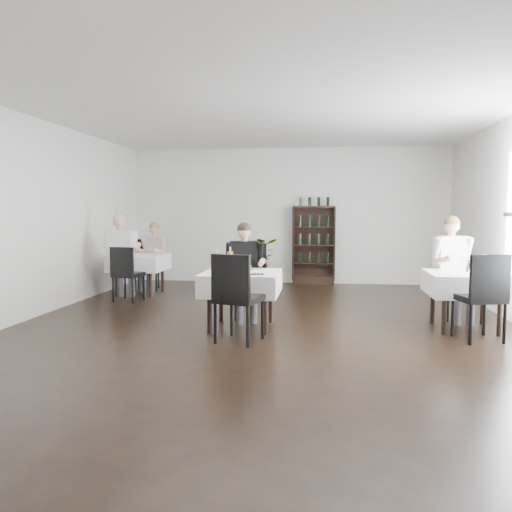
# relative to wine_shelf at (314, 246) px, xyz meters

# --- Properties ---
(room_shell) EXTENTS (9.00, 9.00, 9.00)m
(room_shell) POSITION_rel_wine_shelf_xyz_m (-0.60, -4.31, 0.65)
(room_shell) COLOR black
(room_shell) RESTS_ON ground
(wine_shelf) EXTENTS (0.90, 0.28, 1.75)m
(wine_shelf) POSITION_rel_wine_shelf_xyz_m (0.00, 0.00, 0.00)
(wine_shelf) COLOR black
(wine_shelf) RESTS_ON ground
(main_table) EXTENTS (1.03, 1.03, 0.77)m
(main_table) POSITION_rel_wine_shelf_xyz_m (-0.90, -4.31, -0.23)
(main_table) COLOR black
(main_table) RESTS_ON ground
(left_table) EXTENTS (0.98, 0.98, 0.77)m
(left_table) POSITION_rel_wine_shelf_xyz_m (-3.30, -1.81, -0.23)
(left_table) COLOR black
(left_table) RESTS_ON ground
(right_table) EXTENTS (0.98, 0.98, 0.77)m
(right_table) POSITION_rel_wine_shelf_xyz_m (2.10, -4.01, -0.23)
(right_table) COLOR black
(right_table) RESTS_ON ground
(potted_tree) EXTENTS (1.17, 1.10, 1.02)m
(potted_tree) POSITION_rel_wine_shelf_xyz_m (-1.25, -0.15, -0.34)
(potted_tree) COLOR #265C1F
(potted_tree) RESTS_ON ground
(main_chair_far) EXTENTS (0.59, 0.59, 1.11)m
(main_chair_far) POSITION_rel_wine_shelf_xyz_m (-0.89, -3.59, -0.21)
(main_chair_far) COLOR black
(main_chair_far) RESTS_ON ground
(main_chair_near) EXTENTS (0.62, 0.62, 1.09)m
(main_chair_near) POSITION_rel_wine_shelf_xyz_m (-0.84, -5.13, -0.23)
(main_chair_near) COLOR black
(main_chair_near) RESTS_ON ground
(left_chair_far) EXTENTS (0.56, 0.57, 1.03)m
(left_chair_far) POSITION_rel_wine_shelf_xyz_m (-3.36, -1.21, -0.26)
(left_chair_far) COLOR black
(left_chair_far) RESTS_ON ground
(left_chair_near) EXTENTS (0.51, 0.52, 0.98)m
(left_chair_near) POSITION_rel_wine_shelf_xyz_m (-3.24, -2.63, -0.29)
(left_chair_near) COLOR black
(left_chair_near) RESTS_ON ground
(right_chair_far) EXTENTS (0.46, 0.46, 0.91)m
(right_chair_far) POSITION_rel_wine_shelf_xyz_m (2.21, -3.34, -0.33)
(right_chair_far) COLOR black
(right_chair_far) RESTS_ON ground
(right_chair_near) EXTENTS (0.60, 0.60, 1.08)m
(right_chair_near) POSITION_rel_wine_shelf_xyz_m (2.13, -4.68, -0.23)
(right_chair_near) COLOR black
(right_chair_near) RESTS_ON ground
(diner_main) EXTENTS (0.60, 0.63, 1.43)m
(diner_main) POSITION_rel_wine_shelf_xyz_m (-0.94, -3.80, -0.01)
(diner_main) COLOR #43434B
(diner_main) RESTS_ON ground
(diner_left_far) EXTENTS (0.58, 0.61, 1.38)m
(diner_left_far) POSITION_rel_wine_shelf_xyz_m (-3.21, -1.32, -0.05)
(diner_left_far) COLOR #43434B
(diner_left_far) RESTS_ON ground
(diner_left_near) EXTENTS (0.63, 0.65, 1.56)m
(diner_left_near) POSITION_rel_wine_shelf_xyz_m (-3.41, -2.40, 0.06)
(diner_left_near) COLOR #43434B
(diner_left_near) RESTS_ON ground
(diner_right_far) EXTENTS (0.65, 0.69, 1.53)m
(diner_right_far) POSITION_rel_wine_shelf_xyz_m (2.07, -3.48, 0.04)
(diner_right_far) COLOR #43434B
(diner_right_far) RESTS_ON ground
(plate_far) EXTENTS (0.34, 0.34, 0.08)m
(plate_far) POSITION_rel_wine_shelf_xyz_m (-0.88, -4.14, -0.06)
(plate_far) COLOR white
(plate_far) RESTS_ON main_table
(plate_near) EXTENTS (0.26, 0.26, 0.07)m
(plate_near) POSITION_rel_wine_shelf_xyz_m (-0.84, -4.56, -0.06)
(plate_near) COLOR white
(plate_near) RESTS_ON main_table
(pilsner_dark) EXTENTS (0.07, 0.07, 0.31)m
(pilsner_dark) POSITION_rel_wine_shelf_xyz_m (-1.24, -4.39, 0.05)
(pilsner_dark) COLOR black
(pilsner_dark) RESTS_ON main_table
(pilsner_lager) EXTENTS (0.08, 0.08, 0.34)m
(pilsner_lager) POSITION_rel_wine_shelf_xyz_m (-1.07, -4.24, 0.06)
(pilsner_lager) COLOR gold
(pilsner_lager) RESTS_ON main_table
(coke_bottle) EXTENTS (0.06, 0.06, 0.22)m
(coke_bottle) POSITION_rel_wine_shelf_xyz_m (-1.01, -4.27, 0.01)
(coke_bottle) COLOR silver
(coke_bottle) RESTS_ON main_table
(napkin_cutlery) EXTENTS (0.20, 0.19, 0.02)m
(napkin_cutlery) POSITION_rel_wine_shelf_xyz_m (-0.65, -4.56, -0.07)
(napkin_cutlery) COLOR black
(napkin_cutlery) RESTS_ON main_table
(pepper_mill) EXTENTS (0.04, 0.04, 0.09)m
(pepper_mill) POSITION_rel_wine_shelf_xyz_m (2.15, -3.91, -0.03)
(pepper_mill) COLOR black
(pepper_mill) RESTS_ON right_table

